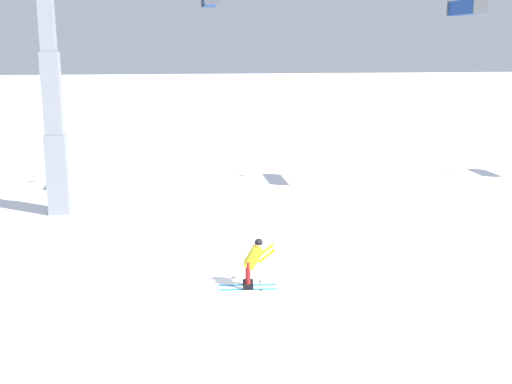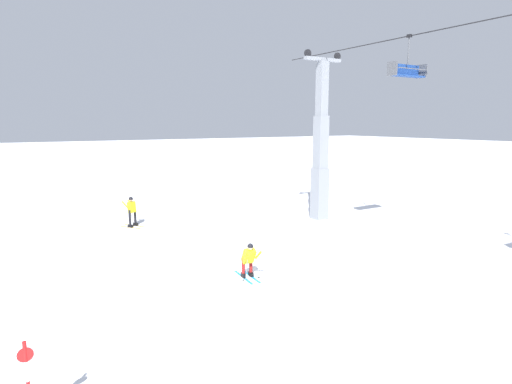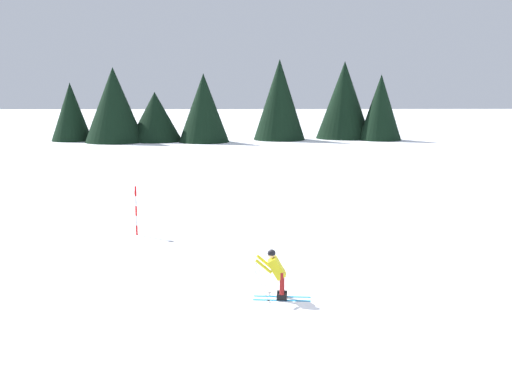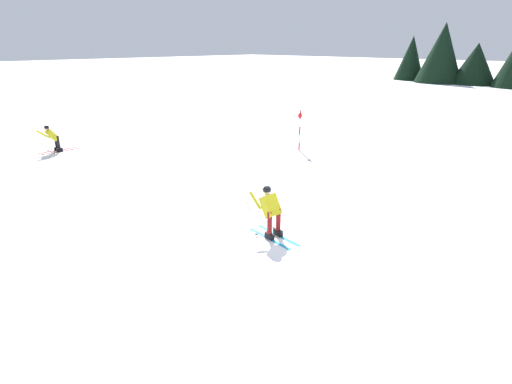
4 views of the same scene
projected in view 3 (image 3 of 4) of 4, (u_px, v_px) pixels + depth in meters
The scene contains 4 objects.
ground_plane at pixel (275, 291), 18.48m from camera, with size 260.00×260.00×0.00m, color white.
skier_carving_main at pixel (277, 271), 17.74m from camera, with size 1.62×0.74×1.52m.
trail_marker_pole at pixel (136, 209), 25.17m from camera, with size 0.07×0.28×1.94m.
tree_line_ridge at pixel (233, 105), 66.57m from camera, with size 36.30×9.95×8.36m.
Camera 3 is at (0.96, 17.73, 5.89)m, focal length 45.34 mm.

